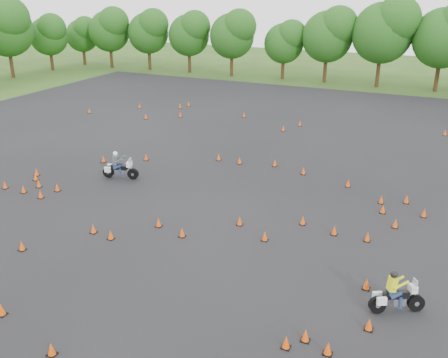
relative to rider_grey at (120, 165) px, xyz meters
name	(u,v)px	position (x,y,z in m)	size (l,w,h in m)	color
ground	(190,229)	(7.10, -4.26, -0.89)	(140.00, 140.00, 0.00)	#2D5119
asphalt_pad	(238,186)	(7.10, 1.74, -0.88)	(62.00, 62.00, 0.00)	black
treeline	(383,52)	(10.83, 30.56, 3.75)	(86.89, 32.27, 10.47)	#1F4F16
traffic_cones	(227,184)	(6.57, 1.33, -0.66)	(36.71, 32.87, 0.45)	#E24B09
rider_grey	(120,165)	(0.00, 0.00, 0.00)	(2.28, 0.70, 1.76)	#474C4F
rider_yellow	(399,293)	(17.10, -6.96, -0.08)	(2.08, 0.64, 1.61)	#C9D813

